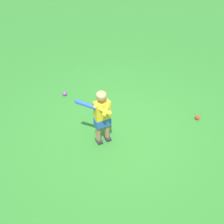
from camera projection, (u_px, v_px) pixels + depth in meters
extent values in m
plane|color=#2D7528|center=(117.00, 131.00, 5.24)|extent=(40.00, 40.00, 0.00)
cube|color=#232328|center=(108.00, 138.00, 5.07)|extent=(0.17, 0.15, 0.05)
cylinder|color=#996B4C|center=(107.00, 130.00, 4.96)|extent=(0.09, 0.09, 0.34)
cube|color=#232328|center=(99.00, 141.00, 5.02)|extent=(0.17, 0.15, 0.05)
cylinder|color=#996B4C|center=(98.00, 133.00, 4.91)|extent=(0.09, 0.09, 0.34)
cube|color=#2856A8|center=(102.00, 121.00, 4.77)|extent=(0.27, 0.31, 0.16)
cube|color=yellow|center=(102.00, 110.00, 4.60)|extent=(0.26, 0.29, 0.34)
sphere|color=#996B4C|center=(102.00, 97.00, 4.42)|extent=(0.17, 0.17, 0.17)
ellipsoid|color=tan|center=(101.00, 95.00, 4.40)|extent=(0.24, 0.24, 0.11)
sphere|color=blue|center=(105.00, 111.00, 4.45)|extent=(0.04, 0.04, 0.04)
cylinder|color=black|center=(100.00, 109.00, 4.46)|extent=(0.14, 0.06, 0.05)
cylinder|color=blue|center=(86.00, 105.00, 4.50)|extent=(0.35, 0.15, 0.11)
sphere|color=blue|center=(77.00, 101.00, 4.52)|extent=(0.07, 0.07, 0.07)
cylinder|color=yellow|center=(106.00, 109.00, 4.48)|extent=(0.14, 0.31, 0.14)
cylinder|color=yellow|center=(103.00, 110.00, 4.45)|extent=(0.31, 0.13, 0.14)
sphere|color=purple|center=(65.00, 94.00, 6.03)|extent=(0.09, 0.09, 0.09)
sphere|color=blue|center=(96.00, 112.00, 5.59)|extent=(0.08, 0.08, 0.08)
sphere|color=red|center=(197.00, 117.00, 5.46)|extent=(0.09, 0.09, 0.09)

